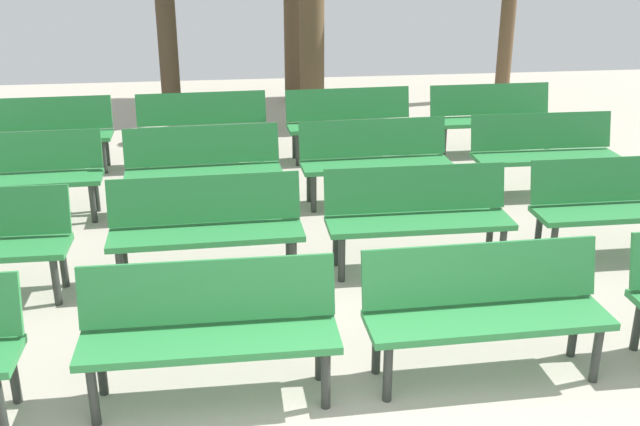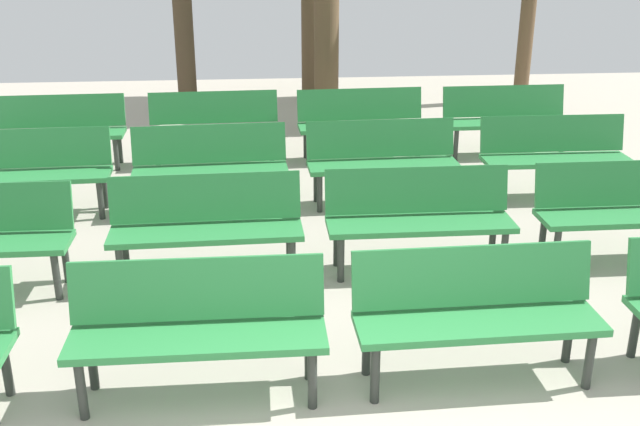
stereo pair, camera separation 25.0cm
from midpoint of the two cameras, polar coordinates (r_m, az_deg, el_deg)
bench_r0_c1 at (r=4.79m, az=-7.74°, el=-8.21°), size 1.60×0.49×0.87m
bench_r0_c2 at (r=5.05m, az=13.15°, el=-7.01°), size 1.61×0.52×0.87m
bench_r1_c1 at (r=6.34m, az=-7.50°, el=-0.64°), size 1.61×0.52×0.87m
bench_r1_c2 at (r=6.53m, az=8.59°, el=-0.02°), size 1.60×0.49×0.87m
bench_r1_c3 at (r=7.21m, az=23.15°, el=0.50°), size 1.60×0.49×0.87m
bench_r2_c0 at (r=8.19m, az=-20.29°, el=3.24°), size 1.62×0.55×0.87m
bench_r2_c1 at (r=7.90m, az=-7.43°, el=3.80°), size 1.62×0.56×0.87m
bench_r2_c2 at (r=8.07m, az=5.63°, el=4.25°), size 1.61×0.53×0.87m
bench_r2_c3 at (r=8.65m, az=18.15°, el=4.44°), size 1.60×0.50×0.87m
bench_r3_c0 at (r=9.74m, az=-18.55°, el=6.19°), size 1.61×0.52×0.87m
bench_r3_c1 at (r=9.51m, az=-7.28°, el=6.78°), size 1.62×0.53×0.87m
bench_r3_c2 at (r=9.63m, az=3.88°, el=7.08°), size 1.62×0.54×0.87m
bench_r3_c3 at (r=10.11m, az=14.58°, el=7.12°), size 1.61×0.50×0.87m
tree_2 at (r=10.85m, az=1.17°, el=13.69°), size 0.35×0.35×2.86m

